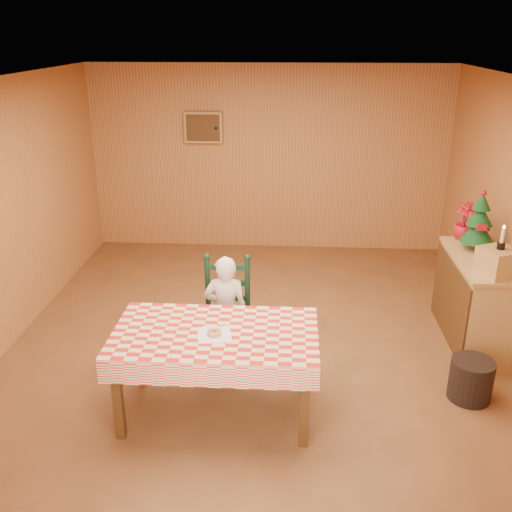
{
  "coord_description": "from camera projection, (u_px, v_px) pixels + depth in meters",
  "views": [
    {
      "loc": [
        0.32,
        -4.97,
        3.02
      ],
      "look_at": [
        0.0,
        0.2,
        0.95
      ],
      "focal_mm": 40.0,
      "sensor_mm": 36.0,
      "label": 1
    }
  ],
  "objects": [
    {
      "name": "ladder_chair",
      "position": [
        227.0,
        315.0,
        5.38
      ],
      "size": [
        0.44,
        0.4,
        1.08
      ],
      "color": "black",
      "rests_on": "ground"
    },
    {
      "name": "flower_arrangement",
      "position": [
        465.0,
        221.0,
        6.02
      ],
      "size": [
        0.29,
        0.29,
        0.39
      ],
      "primitive_type": "imported",
      "rotation": [
        0.0,
        0.0,
        -0.41
      ],
      "color": "#B01020",
      "rests_on": "shelf_unit"
    },
    {
      "name": "dining_table",
      "position": [
        215.0,
        341.0,
        4.58
      ],
      "size": [
        1.66,
        0.96,
        0.77
      ],
      "color": "#4D3014",
      "rests_on": "ground"
    },
    {
      "name": "christmas_tree",
      "position": [
        479.0,
        223.0,
        5.7
      ],
      "size": [
        0.34,
        0.34,
        0.62
      ],
      "color": "#4D3014",
      "rests_on": "shelf_unit"
    },
    {
      "name": "crate",
      "position": [
        498.0,
        262.0,
        5.16
      ],
      "size": [
        0.4,
        0.4,
        0.25
      ],
      "primitive_type": "cube",
      "rotation": [
        0.0,
        0.0,
        0.42
      ],
      "color": "tan",
      "rests_on": "shelf_unit"
    },
    {
      "name": "shelf_unit",
      "position": [
        475.0,
        301.0,
        5.75
      ],
      "size": [
        0.54,
        1.24,
        0.93
      ],
      "color": "tan",
      "rests_on": "ground"
    },
    {
      "name": "storage_bin",
      "position": [
        471.0,
        380.0,
        4.95
      ],
      "size": [
        0.48,
        0.48,
        0.37
      ],
      "primitive_type": "cylinder",
      "rotation": [
        0.0,
        0.0,
        0.39
      ],
      "color": "black",
      "rests_on": "ground"
    },
    {
      "name": "napkin",
      "position": [
        214.0,
        335.0,
        4.5
      ],
      "size": [
        0.3,
        0.3,
        0.0
      ],
      "primitive_type": "cube",
      "rotation": [
        0.0,
        0.0,
        0.18
      ],
      "color": "white",
      "rests_on": "dining_table"
    },
    {
      "name": "donut",
      "position": [
        214.0,
        332.0,
        4.49
      ],
      "size": [
        0.13,
        0.13,
        0.04
      ],
      "primitive_type": "torus",
      "rotation": [
        0.0,
        0.0,
        0.16
      ],
      "color": "gold",
      "rests_on": "napkin"
    },
    {
      "name": "candle_set",
      "position": [
        502.0,
        242.0,
        5.09
      ],
      "size": [
        0.07,
        0.07,
        0.22
      ],
      "color": "black",
      "rests_on": "crate"
    },
    {
      "name": "ground",
      "position": [
        255.0,
        351.0,
        5.74
      ],
      "size": [
        6.0,
        6.0,
        0.0
      ],
      "primitive_type": "plane",
      "color": "brown",
      "rests_on": "ground"
    },
    {
      "name": "seated_child",
      "position": [
        226.0,
        312.0,
        5.3
      ],
      "size": [
        0.41,
        0.27,
        1.12
      ],
      "primitive_type": "imported",
      "rotation": [
        0.0,
        0.0,
        3.14
      ],
      "color": "white",
      "rests_on": "ground"
    },
    {
      "name": "cabin_walls",
      "position": [
        258.0,
        160.0,
        5.56
      ],
      "size": [
        5.1,
        6.05,
        2.65
      ],
      "color": "#B77A42",
      "rests_on": "ground"
    }
  ]
}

